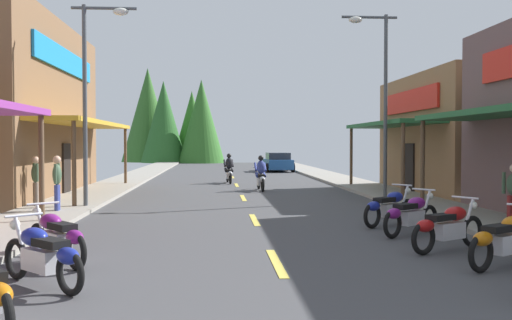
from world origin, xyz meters
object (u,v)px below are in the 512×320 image
object	(u,v)px
motorcycle_parked_right_4	(390,207)
rider_cruising_trailing	(229,171)
pedestrian_waiting	(36,178)
streetlamp_left	(94,78)
pedestrian_strolling	(57,180)
parked_car_curbside	(278,162)
streetlamp_right	(378,82)
motorcycle_parked_right_1	(506,239)
motorcycle_parked_left_2	(57,236)
motorcycle_parked_right_2	(448,226)
motorcycle_parked_left_1	(43,254)
rider_cruising_lead	(261,176)
motorcycle_parked_right_3	(411,214)

from	to	relation	value
motorcycle_parked_right_4	rider_cruising_trailing	bearing A→B (deg)	65.62
pedestrian_waiting	streetlamp_left	bearing A→B (deg)	147.11
pedestrian_strolling	parked_car_curbside	distance (m)	27.09
streetlamp_right	motorcycle_parked_right_1	xyz separation A→B (m)	(-1.06, -11.48, -3.88)
streetlamp_left	motorcycle_parked_left_2	distance (m)	9.30
motorcycle_parked_right_2	motorcycle_parked_left_2	xyz separation A→B (m)	(-7.29, -0.68, 0.00)
motorcycle_parked_right_2	motorcycle_parked_left_1	xyz separation A→B (m)	(-7.04, -2.36, 0.00)
streetlamp_left	rider_cruising_trailing	world-z (taller)	streetlamp_left
motorcycle_parked_left_1	rider_cruising_lead	world-z (taller)	rider_cruising_lead
motorcycle_parked_left_2	streetlamp_left	bearing A→B (deg)	-32.82
streetlamp_right	motorcycle_parked_right_3	size ratio (longest dim) A/B	3.90
pedestrian_waiting	rider_cruising_lead	bearing A→B (deg)	-167.14
streetlamp_right	pedestrian_strolling	world-z (taller)	streetlamp_right
pedestrian_waiting	motorcycle_parked_right_1	bearing A→B (deg)	110.72
motorcycle_parked_right_1	pedestrian_strolling	bearing A→B (deg)	108.61
streetlamp_left	rider_cruising_lead	bearing A→B (deg)	49.31
motorcycle_parked_left_2	motorcycle_parked_right_4	bearing A→B (deg)	-99.89
streetlamp_left	motorcycle_parked_right_2	size ratio (longest dim) A/B	3.42
motorcycle_parked_right_3	motorcycle_parked_left_1	world-z (taller)	same
pedestrian_waiting	rider_cruising_trailing	bearing A→B (deg)	-147.02
motorcycle_parked_right_4	pedestrian_strolling	size ratio (longest dim) A/B	1.01
motorcycle_parked_right_1	motorcycle_parked_left_2	xyz separation A→B (m)	(-7.68, 0.81, 0.00)
streetlamp_right	parked_car_curbside	world-z (taller)	streetlamp_right
motorcycle_parked_right_3	rider_cruising_trailing	xyz separation A→B (m)	(-3.75, 17.44, 0.17)
streetlamp_left	pedestrian_strolling	bearing A→B (deg)	-123.23
motorcycle_parked_left_1	pedestrian_waiting	distance (m)	10.81
motorcycle_parked_left_2	pedestrian_strolling	world-z (taller)	pedestrian_strolling
motorcycle_parked_right_2	pedestrian_waiting	size ratio (longest dim) A/B	1.12
rider_cruising_trailing	pedestrian_waiting	xyz separation A→B (m)	(-6.45, -11.48, 0.33)
streetlamp_right	motorcycle_parked_right_2	distance (m)	10.81
rider_cruising_trailing	motorcycle_parked_right_3	bearing A→B (deg)	-172.25
motorcycle_parked_right_3	rider_cruising_lead	distance (m)	12.83
motorcycle_parked_right_2	motorcycle_parked_right_1	bearing A→B (deg)	-105.77
motorcycle_parked_right_3	motorcycle_parked_left_1	distance (m)	8.23
motorcycle_parked_left_2	parked_car_curbside	bearing A→B (deg)	-52.81
pedestrian_waiting	motorcycle_parked_right_2	bearing A→B (deg)	114.51
pedestrian_strolling	motorcycle_parked_left_1	bearing A→B (deg)	99.20
motorcycle_parked_right_4	rider_cruising_lead	bearing A→B (deg)	64.83
rider_cruising_trailing	pedestrian_waiting	size ratio (longest dim) A/B	1.27
motorcycle_parked_right_4	rider_cruising_trailing	size ratio (longest dim) A/B	0.82
motorcycle_parked_right_2	parked_car_curbside	distance (m)	31.93
motorcycle_parked_right_3	pedestrian_strolling	world-z (taller)	pedestrian_strolling
motorcycle_parked_right_4	rider_cruising_trailing	world-z (taller)	rider_cruising_trailing
motorcycle_parked_right_2	motorcycle_parked_right_3	bearing A→B (deg)	61.05
streetlamp_left	motorcycle_parked_right_4	xyz separation A→B (m)	(8.27, -4.29, -3.70)
motorcycle_parked_left_1	parked_car_curbside	bearing A→B (deg)	-57.37
rider_cruising_lead	pedestrian_strolling	distance (m)	10.49
motorcycle_parked_right_1	motorcycle_parked_right_4	xyz separation A→B (m)	(-0.48, 4.99, 0.00)
streetlamp_left	motorcycle_parked_left_1	distance (m)	10.87
motorcycle_parked_left_1	parked_car_curbside	distance (m)	35.03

